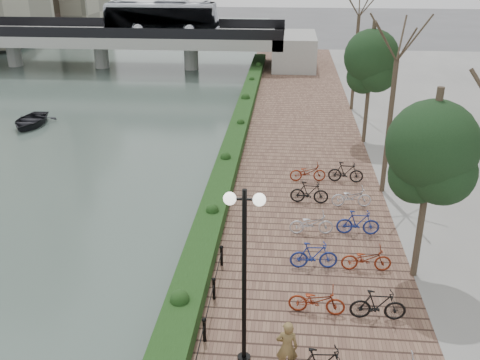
# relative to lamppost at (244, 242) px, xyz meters

# --- Properties ---
(river_water) EXTENTS (30.00, 130.00, 0.02)m
(river_water) POSITION_rel_lamppost_xyz_m (-17.57, 20.64, -4.11)
(river_water) COLOR #405046
(river_water) RESTS_ON ground
(promenade) EXTENTS (8.00, 75.00, 0.50)m
(promenade) POSITION_rel_lamppost_xyz_m (1.43, 13.14, -3.87)
(promenade) COLOR brown
(promenade) RESTS_ON ground
(hedge) EXTENTS (1.10, 56.00, 0.60)m
(hedge) POSITION_rel_lamppost_xyz_m (-1.97, 15.64, -3.32)
(hedge) COLOR #193312
(hedge) RESTS_ON promenade
(lamppost) EXTENTS (1.02, 0.32, 5.04)m
(lamppost) POSITION_rel_lamppost_xyz_m (0.00, 0.00, 0.00)
(lamppost) COLOR black
(lamppost) RESTS_ON promenade
(pedestrian) EXTENTS (0.59, 0.39, 1.58)m
(pedestrian) POSITION_rel_lamppost_xyz_m (1.14, -0.36, -2.83)
(pedestrian) COLOR brown
(pedestrian) RESTS_ON promenade
(bicycle_parking) EXTENTS (2.40, 17.32, 1.00)m
(bicycle_parking) POSITION_rel_lamppost_xyz_m (2.92, 4.71, -3.15)
(bicycle_parking) COLOR silver
(bicycle_parking) RESTS_ON promenade
(street_trees) EXTENTS (3.20, 37.12, 6.80)m
(street_trees) POSITION_rel_lamppost_xyz_m (5.43, 8.32, -0.44)
(street_trees) COLOR #372D20
(street_trees) RESTS_ON promenade
(bridge) EXTENTS (36.00, 10.77, 6.50)m
(bridge) POSITION_rel_lamppost_xyz_m (-16.27, 40.64, -0.75)
(bridge) COLOR #AAABA5
(bridge) RESTS_ON ground
(boat) EXTENTS (2.77, 3.80, 0.77)m
(boat) POSITION_rel_lamppost_xyz_m (-15.98, 21.23, -3.72)
(boat) COLOR black
(boat) RESTS_ON river_water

